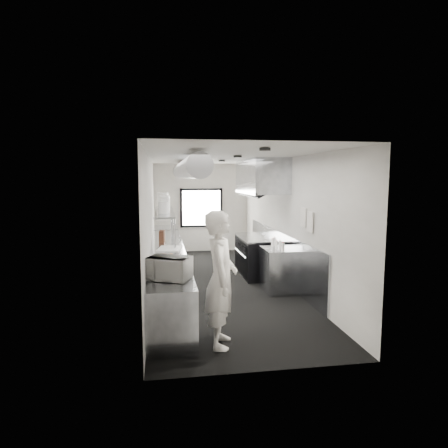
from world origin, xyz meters
name	(u,v)px	position (x,y,z in m)	size (l,w,h in m)	color
floor	(220,284)	(0.00, 0.00, 0.00)	(3.00, 8.00, 0.01)	black
ceiling	(220,157)	(0.00, 0.00, 2.80)	(3.00, 8.00, 0.01)	beige
wall_back	(201,208)	(0.00, 4.00, 1.40)	(3.00, 0.02, 2.80)	silver
wall_front	(269,260)	(0.00, -4.00, 1.40)	(3.00, 0.02, 2.80)	silver
wall_left	(150,223)	(-1.50, 0.00, 1.40)	(0.02, 8.00, 2.80)	silver
wall_right	(285,221)	(1.50, 0.00, 1.40)	(0.02, 8.00, 2.80)	silver
wall_cladding	(280,255)	(1.48, 0.30, 0.55)	(0.03, 5.50, 1.10)	#8F969C
hvac_duct	(186,169)	(-0.70, 0.40, 2.55)	(0.40, 0.40, 6.40)	#919399
service_window	(201,208)	(0.00, 3.96, 1.40)	(1.36, 0.05, 1.25)	white
exhaust_hood	(261,177)	(1.10, 0.70, 2.39)	(0.81, 2.20, 0.88)	#8F969C
prep_counter	(168,272)	(-1.15, -0.50, 0.45)	(0.70, 6.00, 0.90)	#8F969C
pass_shelf	(164,212)	(-1.19, 1.00, 1.54)	(0.45, 3.00, 0.68)	#8F969C
range	(258,256)	(1.04, 0.70, 0.47)	(0.88, 1.60, 0.94)	black
bottle_station	(279,270)	(1.15, -0.70, 0.45)	(0.65, 0.80, 0.90)	#8F969C
far_work_table	(166,242)	(-1.15, 3.20, 0.45)	(0.70, 1.20, 0.90)	#8F969C
notice_sheet_a	(303,217)	(1.47, -1.20, 1.60)	(0.02, 0.28, 0.38)	silver
notice_sheet_b	(310,222)	(1.47, -1.55, 1.55)	(0.02, 0.28, 0.38)	silver
line_cook	(221,279)	(-0.45, -3.15, 0.96)	(0.70, 0.46, 1.92)	white
microwave	(169,268)	(-1.16, -2.82, 1.07)	(0.55, 0.42, 0.33)	silver
deli_tub_a	(158,273)	(-1.32, -2.62, 0.95)	(0.13, 0.13, 0.09)	beige
deli_tub_b	(159,272)	(-1.31, -2.58, 0.95)	(0.15, 0.15, 0.11)	beige
newspaper	(177,264)	(-1.01, -1.83, 0.90)	(0.30, 0.37, 0.01)	white
small_plate	(171,258)	(-1.10, -1.33, 0.91)	(0.16, 0.16, 0.01)	white
pastry	(171,255)	(-1.10, -1.33, 0.95)	(0.08, 0.08, 0.08)	tan
cutting_board	(170,249)	(-1.11, -0.39, 0.91)	(0.46, 0.61, 0.02)	white
knife_block	(162,236)	(-1.26, 0.50, 1.03)	(0.11, 0.25, 0.27)	#4D2A1B
plate_stack_a	(163,207)	(-1.22, 0.39, 1.70)	(0.23, 0.23, 0.27)	white
plate_stack_b	(165,206)	(-1.18, 0.62, 1.71)	(0.22, 0.22, 0.28)	white
plate_stack_c	(165,203)	(-1.18, 1.21, 1.74)	(0.25, 0.25, 0.35)	white
plate_stack_d	(163,201)	(-1.22, 1.74, 1.77)	(0.26, 0.26, 0.41)	white
squeeze_bottle_a	(283,247)	(1.12, -1.04, 0.99)	(0.06, 0.06, 0.18)	white
squeeze_bottle_b	(280,245)	(1.13, -0.80, 0.99)	(0.06, 0.06, 0.18)	white
squeeze_bottle_c	(276,245)	(1.08, -0.74, 0.99)	(0.06, 0.06, 0.17)	white
squeeze_bottle_d	(273,243)	(1.06, -0.51, 0.99)	(0.06, 0.06, 0.18)	white
squeeze_bottle_e	(274,242)	(1.14, -0.39, 0.99)	(0.06, 0.06, 0.18)	white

